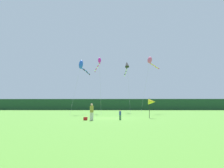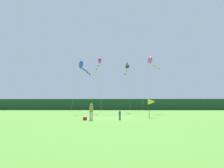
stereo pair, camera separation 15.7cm
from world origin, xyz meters
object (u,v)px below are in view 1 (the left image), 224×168
object	(u,v)px
cooler_box	(85,119)
person_adult	(92,111)
kite_blue	(82,65)
kite_rainbow	(150,61)
kite_magenta	(99,63)
kite_black	(127,66)
person_child	(120,114)
banner_flag_pole	(152,102)

from	to	relation	value
cooler_box	person_adult	bearing A→B (deg)	-19.96
cooler_box	kite_blue	xyz separation A→B (m)	(-2.97, 14.16, 8.85)
kite_blue	kite_rainbow	xyz separation A→B (m)	(13.53, 4.27, 1.81)
person_adult	cooler_box	bearing A→B (deg)	160.04
kite_rainbow	kite_magenta	bearing A→B (deg)	-178.27
cooler_box	kite_black	distance (m)	25.34
kite_black	kite_magenta	bearing A→B (deg)	-145.04
person_adult	kite_blue	bearing A→B (deg)	104.29
cooler_box	kite_rainbow	world-z (taller)	kite_rainbow
person_child	kite_rainbow	xyz separation A→B (m)	(6.75, 17.80, 10.21)
cooler_box	kite_rainbow	distance (m)	23.76
kite_blue	kite_magenta	world-z (taller)	kite_magenta
kite_blue	banner_flag_pole	bearing A→B (deg)	-44.09
kite_rainbow	kite_magenta	xyz separation A→B (m)	(-10.66, -0.32, -0.43)
person_child	kite_black	distance (m)	23.98
person_adult	kite_blue	xyz separation A→B (m)	(-3.67, 14.41, 8.00)
kite_blue	kite_magenta	size ratio (longest dim) A/B	0.89
person_child	kite_blue	bearing A→B (deg)	116.61
cooler_box	kite_magenta	bearing A→B (deg)	90.31
person_adult	kite_magenta	bearing A→B (deg)	92.50
person_adult	banner_flag_pole	bearing A→B (deg)	27.89
person_child	kite_magenta	distance (m)	20.40
kite_rainbow	banner_flag_pole	bearing A→B (deg)	-99.99
kite_black	person_child	bearing A→B (deg)	-95.54
kite_blue	cooler_box	bearing A→B (deg)	-78.16
person_child	cooler_box	bearing A→B (deg)	-170.73
kite_magenta	banner_flag_pole	bearing A→B (deg)	-61.00
cooler_box	banner_flag_pole	size ratio (longest dim) A/B	0.16
banner_flag_pole	kite_rainbow	size ratio (longest dim) A/B	0.22
banner_flag_pole	kite_black	bearing A→B (deg)	96.20
person_child	banner_flag_pole	bearing A→B (deg)	35.57
cooler_box	kite_blue	world-z (taller)	kite_blue
banner_flag_pole	kite_magenta	distance (m)	18.57
kite_rainbow	kite_magenta	distance (m)	10.68
person_child	person_adult	bearing A→B (deg)	-164.24
person_child	cooler_box	xyz separation A→B (m)	(-3.81, -0.62, -0.45)
person_child	kite_magenta	world-z (taller)	kite_magenta
person_child	kite_black	world-z (taller)	kite_black
banner_flag_pole	kite_blue	bearing A→B (deg)	135.91
banner_flag_pole	kite_black	world-z (taller)	kite_black
person_child	cooler_box	distance (m)	3.89
person_child	kite_black	xyz separation A→B (m)	(2.10, 21.68, 10.01)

